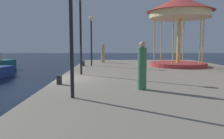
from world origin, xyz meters
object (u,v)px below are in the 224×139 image
lamp_post_mid_promenade (80,20)px  lamp_post_far_end (91,32)px  bollard_center (59,80)px  person_far_corner (142,67)px  carousel (180,14)px  person_mid_promenade (103,54)px  bollard_south (83,64)px  lamp_post_near_edge (71,9)px

lamp_post_mid_promenade → lamp_post_far_end: bearing=87.8°
bollard_center → person_far_corner: size_ratio=0.22×
carousel → person_mid_promenade: bearing=146.4°
lamp_post_mid_promenade → person_mid_promenade: bearing=82.9°
carousel → person_mid_promenade: 8.09m
person_mid_promenade → bollard_south: bearing=-112.6°
lamp_post_near_edge → lamp_post_far_end: (-0.15, 11.23, -0.00)m
lamp_post_near_edge → person_far_corner: 3.38m
lamp_post_near_edge → lamp_post_mid_promenade: bearing=93.7°
person_far_corner → person_mid_promenade: (-1.72, 13.28, 0.02)m
lamp_post_far_end → bollard_center: (-0.80, -8.78, -2.60)m
carousel → person_far_corner: 10.73m
person_far_corner → lamp_post_far_end: bearing=104.7°
person_far_corner → bollard_south: bearing=108.8°
lamp_post_near_edge → bollard_south: (-0.81, 10.84, -2.61)m
lamp_post_mid_promenade → bollard_south: bearing=94.8°
bollard_south → carousel: bearing=-2.8°
lamp_post_mid_promenade → bollard_south: size_ratio=11.39×
lamp_post_mid_promenade → bollard_south: (-0.44, 5.23, -2.89)m
carousel → lamp_post_mid_promenade: size_ratio=1.21×
lamp_post_far_end → person_far_corner: 10.47m
bollard_center → lamp_post_mid_promenade: bearing=79.4°
lamp_post_near_edge → lamp_post_far_end: bearing=90.8°
carousel → person_mid_promenade: (-6.17, 4.09, -3.27)m
bollard_center → bollard_south: same height
bollard_south → person_mid_promenade: 4.08m
carousel → lamp_post_mid_promenade: (-7.28, -4.85, -1.06)m
lamp_post_near_edge → lamp_post_mid_promenade: lamp_post_mid_promenade is taller
bollard_south → person_mid_promenade: size_ratio=0.21×
lamp_post_near_edge → person_mid_promenade: (0.74, 14.55, -1.92)m
lamp_post_far_end → bollard_south: (-0.65, -0.38, -2.60)m
lamp_post_far_end → bollard_center: bearing=-95.2°
carousel → lamp_post_mid_promenade: bearing=-146.3°
lamp_post_far_end → person_far_corner: lamp_post_far_end is taller
bollard_center → person_mid_promenade: bearing=82.0°
bollard_center → lamp_post_far_end: bearing=84.8°
lamp_post_mid_promenade → bollard_center: size_ratio=11.39×
lamp_post_mid_promenade → carousel: bearing=33.7°
lamp_post_far_end → lamp_post_near_edge: bearing=-89.2°
lamp_post_far_end → bollard_center: 9.19m
carousel → person_mid_promenade: carousel is taller
carousel → person_far_corner: size_ratio=3.00×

